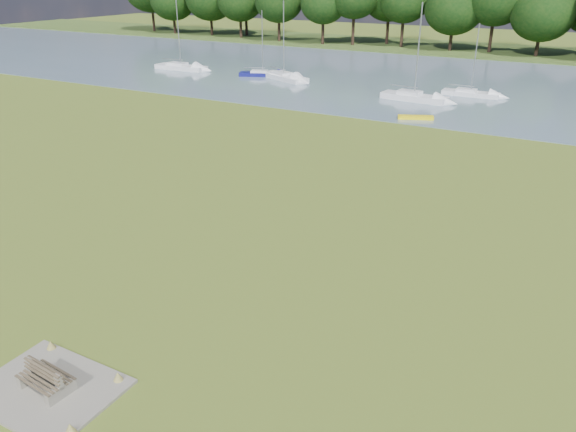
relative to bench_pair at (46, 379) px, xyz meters
The scene contains 12 objects.
ground 14.01m from the bench_pair, 90.00° to the left, with size 220.00×220.00×0.00m, color olive.
river 56.00m from the bench_pair, 90.00° to the left, with size 220.00×40.00×0.10m, color slate.
far_bank 86.00m from the bench_pair, 90.00° to the left, with size 220.00×20.00×0.40m, color #4C6626.
concrete_pad 0.41m from the bench_pair, 89.40° to the left, with size 4.20×3.20×0.10m, color gray.
bench_pair is the anchor object (origin of this frame).
kayak 38.00m from the bench_pair, 90.42° to the left, with size 2.95×0.69×0.30m, color yellow.
tree_line 82.48m from the bench_pair, 85.77° to the left, with size 153.58×9.65×11.68m.
sailboat_0 59.61m from the bench_pair, 124.95° to the left, with size 7.02×2.10×8.60m.
sailboat_2 54.63m from the bench_pair, 114.39° to the left, with size 5.72×3.51×7.39m.
sailboat_3 50.00m from the bench_pair, 88.15° to the left, with size 5.56×1.61×6.92m.
sailboat_4 52.89m from the bench_pair, 111.51° to the left, with size 7.23×4.76×8.50m.
sailboat_6 45.23m from the bench_pair, 93.44° to the left, with size 6.57×2.46×8.92m.
Camera 1 is at (12.78, -22.22, 11.64)m, focal length 35.00 mm.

